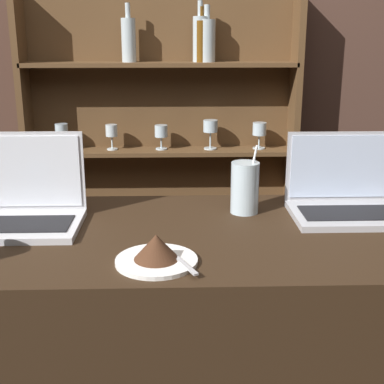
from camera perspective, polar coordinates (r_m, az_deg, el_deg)
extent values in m
cube|color=#4C3328|center=(2.70, -1.00, 13.95)|extent=(7.00, 0.06, 2.70)
cube|color=brown|center=(2.75, -16.84, 2.39)|extent=(0.03, 0.18, 1.67)
cube|color=brown|center=(2.72, 10.51, 2.66)|extent=(0.03, 0.18, 1.67)
cube|color=brown|center=(2.73, -3.21, 3.02)|extent=(1.32, 0.02, 1.67)
cube|color=brown|center=(2.76, -3.13, -4.14)|extent=(1.28, 0.18, 0.02)
cube|color=brown|center=(2.64, -3.28, 4.36)|extent=(1.28, 0.18, 0.02)
cube|color=brown|center=(2.58, -3.43, 13.44)|extent=(1.28, 0.18, 0.02)
cylinder|color=silver|center=(2.69, -13.60, 4.44)|extent=(0.06, 0.06, 0.01)
cylinder|color=silver|center=(2.68, -13.65, 5.16)|extent=(0.01, 0.01, 0.06)
cylinder|color=silver|center=(2.67, -13.74, 6.46)|extent=(0.06, 0.06, 0.06)
cylinder|color=silver|center=(2.65, -8.50, 4.56)|extent=(0.05, 0.05, 0.01)
cylinder|color=silver|center=(2.64, -8.53, 5.27)|extent=(0.01, 0.01, 0.06)
cylinder|color=silver|center=(2.63, -8.58, 6.52)|extent=(0.06, 0.06, 0.06)
cylinder|color=silver|center=(2.63, -3.28, 4.63)|extent=(0.06, 0.06, 0.01)
cylinder|color=silver|center=(2.63, -3.29, 5.30)|extent=(0.01, 0.01, 0.06)
cylinder|color=silver|center=(2.62, -3.31, 6.52)|extent=(0.06, 0.06, 0.06)
cylinder|color=silver|center=(2.64, 1.96, 4.67)|extent=(0.06, 0.06, 0.01)
cylinder|color=silver|center=(2.63, 1.97, 5.58)|extent=(0.01, 0.01, 0.08)
cylinder|color=silver|center=(2.62, 1.98, 7.05)|extent=(0.07, 0.07, 0.06)
cylinder|color=silver|center=(2.66, 7.14, 4.67)|extent=(0.06, 0.06, 0.01)
cylinder|color=silver|center=(2.66, 7.16, 5.39)|extent=(0.01, 0.01, 0.06)
cylinder|color=silver|center=(2.65, 7.21, 6.70)|extent=(0.07, 0.07, 0.06)
cylinder|color=brown|center=(2.58, 0.95, 15.76)|extent=(0.07, 0.07, 0.19)
cylinder|color=brown|center=(2.58, 0.96, 18.51)|extent=(0.02, 0.02, 0.06)
cylinder|color=#B2C1C6|center=(2.58, 0.86, 15.97)|extent=(0.07, 0.07, 0.20)
cylinder|color=#B2C1C6|center=(2.58, 0.88, 19.00)|extent=(0.02, 0.02, 0.07)
cylinder|color=#B2C1C6|center=(2.58, 1.59, 15.82)|extent=(0.08, 0.08, 0.19)
cylinder|color=#B2C1C6|center=(2.58, 1.61, 18.66)|extent=(0.03, 0.03, 0.06)
cylinder|color=#B2C1C6|center=(2.58, -6.77, 15.78)|extent=(0.07, 0.07, 0.20)
cylinder|color=#B2C1C6|center=(2.58, -6.88, 18.69)|extent=(0.02, 0.02, 0.07)
cube|color=silver|center=(1.51, -17.33, -3.49)|extent=(0.29, 0.23, 0.02)
cube|color=black|center=(1.49, -17.48, -3.26)|extent=(0.25, 0.13, 0.00)
cube|color=silver|center=(1.58, -16.64, 2.13)|extent=(0.29, 0.00, 0.23)
cube|color=white|center=(1.58, -16.66, 2.11)|extent=(0.27, 0.01, 0.20)
cube|color=#ADADB2|center=(1.59, 16.32, -2.35)|extent=(0.32, 0.23, 0.02)
cube|color=black|center=(1.58, 16.48, -2.13)|extent=(0.27, 0.13, 0.00)
cube|color=#ADADB2|center=(1.66, 15.44, 2.66)|extent=(0.32, 0.00, 0.21)
cube|color=silver|center=(1.66, 15.47, 2.64)|extent=(0.29, 0.01, 0.19)
cylinder|color=white|center=(1.24, -3.81, -7.34)|extent=(0.19, 0.19, 0.01)
cone|color=#422616|center=(1.23, -3.84, -5.86)|extent=(0.10, 0.10, 0.06)
cube|color=#B7B7BC|center=(1.22, -1.37, -7.27)|extent=(0.08, 0.16, 0.00)
cylinder|color=silver|center=(1.56, 5.64, 0.46)|extent=(0.08, 0.08, 0.15)
cylinder|color=white|center=(1.55, 6.19, 1.38)|extent=(0.04, 0.01, 0.20)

